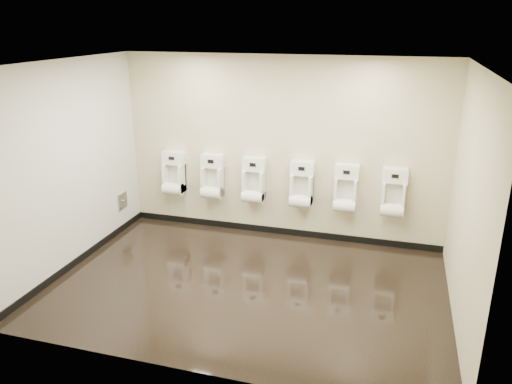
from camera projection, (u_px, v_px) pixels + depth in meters
The scene contains 16 objects.
ground at pixel (247, 286), 6.47m from camera, with size 5.00×3.50×0.00m, color black.
ceiling at pixel (246, 64), 5.55m from camera, with size 5.00×3.50×0.00m, color silver.
back_wall at pixel (281, 149), 7.60m from camera, with size 5.00×0.02×2.80m, color beige.
front_wall at pixel (189, 242), 4.42m from camera, with size 5.00×0.02×2.80m, color beige.
left_wall at pixel (69, 167), 6.67m from camera, with size 0.02×3.50×2.80m, color beige.
right_wall at pixel (469, 203), 5.35m from camera, with size 0.02×3.50×2.80m, color beige.
tile_overlay_left at pixel (69, 167), 6.67m from camera, with size 0.01×3.50×2.80m, color silver.
skirting_back at pixel (279, 231), 8.03m from camera, with size 5.00×0.02×0.10m, color black.
skirting_left at pixel (81, 258), 7.11m from camera, with size 0.02×3.50×0.10m, color black.
access_panel at pixel (122, 201), 8.05m from camera, with size 0.04×0.25×0.25m.
urinal_0 at pixel (174, 176), 8.13m from camera, with size 0.37×0.28×0.69m.
urinal_1 at pixel (212, 180), 7.95m from camera, with size 0.37×0.28×0.69m.
urinal_2 at pixel (254, 183), 7.77m from camera, with size 0.37×0.28×0.69m.
urinal_3 at pixel (302, 188), 7.57m from camera, with size 0.37×0.28×0.69m.
urinal_4 at pixel (346, 192), 7.40m from camera, with size 0.37×0.28×0.69m.
urinal_5 at pixel (393, 196), 7.22m from camera, with size 0.37×0.28×0.69m.
Camera 1 is at (1.70, -5.46, 3.27)m, focal length 35.00 mm.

